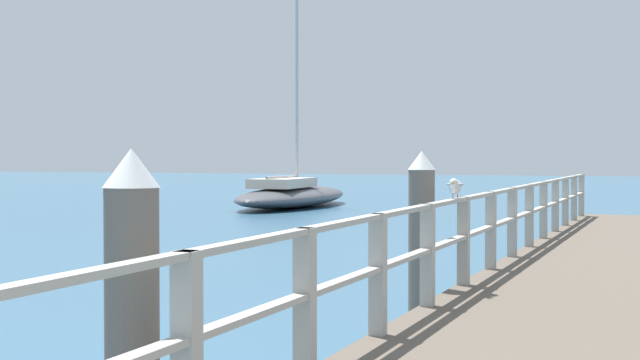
# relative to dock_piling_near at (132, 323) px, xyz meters

# --- Properties ---
(pier_deck) EXTENTS (3.11, 23.77, 0.35)m
(pier_deck) POSITION_rel_dock_piling_near_xyz_m (1.86, 7.79, -0.73)
(pier_deck) COLOR brown
(pier_deck) RESTS_ON ground_plane
(pier_railing) EXTENTS (0.12, 22.29, 0.95)m
(pier_railing) POSITION_rel_dock_piling_near_xyz_m (0.38, 7.79, 0.04)
(pier_railing) COLOR #B2ADA3
(pier_railing) RESTS_ON pier_deck
(dock_piling_near) EXTENTS (0.29, 0.29, 1.80)m
(dock_piling_near) POSITION_rel_dock_piling_near_xyz_m (0.00, 0.00, 0.00)
(dock_piling_near) COLOR #6B6056
(dock_piling_near) RESTS_ON ground_plane
(dock_piling_far) EXTENTS (0.29, 0.29, 1.80)m
(dock_piling_far) POSITION_rel_dock_piling_near_xyz_m (0.00, 5.87, 0.00)
(dock_piling_far) COLOR #6B6056
(dock_piling_far) RESTS_ON ground_plane
(seagull_foreground) EXTENTS (0.20, 0.48, 0.21)m
(seagull_foreground) POSITION_rel_dock_piling_near_xyz_m (0.38, 5.78, 0.53)
(seagull_foreground) COLOR white
(seagull_foreground) RESTS_ON pier_railing
(boat_0) EXTENTS (2.86, 8.32, 8.16)m
(boat_0) POSITION_rel_dock_piling_near_xyz_m (-9.63, 26.15, -0.51)
(boat_0) COLOR #4C4C51
(boat_0) RESTS_ON ground_plane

